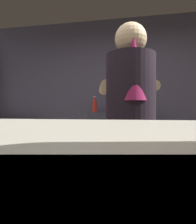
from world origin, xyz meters
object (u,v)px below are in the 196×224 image
object	(u,v)px
bartender	(131,128)
bottle_vinegar	(108,108)
mini_fridge	(9,149)
bottle_hot_sauce	(148,107)
mixing_bowl	(107,131)
chefs_knife	(165,134)
bottle_soy	(111,107)
bottle_olive_oil	(95,106)

from	to	relation	value
bartender	bottle_vinegar	bearing A→B (deg)	0.80
mini_fridge	bottle_hot_sauce	bearing A→B (deg)	3.16
mixing_bowl	chefs_knife	distance (m)	0.50
bottle_vinegar	bottle_soy	world-z (taller)	bottle_soy
bartender	mixing_bowl	xyz separation A→B (m)	(-0.22, 0.37, -0.06)
mini_fridge	bottle_hot_sauce	size ratio (longest dim) A/B	4.48
chefs_knife	bottle_vinegar	world-z (taller)	bottle_vinegar
bartender	bottle_olive_oil	bearing A→B (deg)	7.10
bartender	mini_fridge	bearing A→B (deg)	39.23
chefs_knife	bottle_hot_sauce	world-z (taller)	bottle_hot_sauce
bottle_hot_sauce	bartender	bearing A→B (deg)	-96.41
bottle_olive_oil	mixing_bowl	bearing A→B (deg)	-73.62
bottle_vinegar	bottle_soy	xyz separation A→B (m)	(0.04, 0.11, 0.01)
bottle_vinegar	bottle_hot_sauce	bearing A→B (deg)	2.66
mini_fridge	mixing_bowl	distance (m)	2.29
mini_fridge	bottle_olive_oil	size ratio (longest dim) A/B	3.83
mini_fridge	bottle_soy	world-z (taller)	bottle_soy
bottle_vinegar	bottle_soy	bearing A→B (deg)	71.93
bottle_olive_oil	mini_fridge	bearing A→B (deg)	-175.20
mixing_bowl	bottle_hot_sauce	xyz separation A→B (m)	(0.42, 1.39, 0.25)
bottle_hot_sauce	bottle_olive_oil	distance (m)	0.83
bartender	chefs_knife	distance (m)	0.50
mixing_bowl	bottle_soy	size ratio (longest dim) A/B	0.76
bartender	mixing_bowl	bearing A→B (deg)	17.93
mixing_bowl	bottle_olive_oil	size ratio (longest dim) A/B	0.65
mini_fridge	bottle_hot_sauce	distance (m)	2.38
bottle_soy	mini_fridge	bearing A→B (deg)	-172.99
bottle_vinegar	chefs_knife	bearing A→B (deg)	-62.66
bartender	bottle_hot_sauce	distance (m)	1.79
mini_fridge	bottle_vinegar	size ratio (longest dim) A/B	5.08
mixing_bowl	bottle_vinegar	world-z (taller)	bottle_vinegar
bottle_hot_sauce	bottle_olive_oil	size ratio (longest dim) A/B	0.85
mini_fridge	chefs_knife	size ratio (longest dim) A/B	4.12
bartender	mixing_bowl	size ratio (longest dim) A/B	10.29
bartender	bottle_olive_oil	world-z (taller)	bartender
chefs_knife	bartender	bearing A→B (deg)	-114.82
chefs_knife	bottle_olive_oil	world-z (taller)	bottle_olive_oil
mini_fridge	mixing_bowl	size ratio (longest dim) A/B	5.88
mixing_bowl	bottle_hot_sauce	size ratio (longest dim) A/B	0.76
chefs_knife	bottle_hot_sauce	distance (m)	1.39
bottle_hot_sauce	bottle_soy	bearing A→B (deg)	171.66
chefs_knife	bottle_olive_oil	size ratio (longest dim) A/B	0.93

